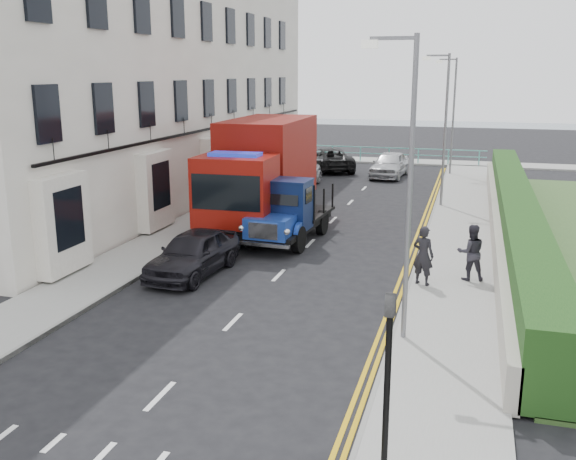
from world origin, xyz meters
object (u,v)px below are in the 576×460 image
(pedestrian_east_near, at_px, (423,255))
(red_lorry, at_px, (262,170))
(lamp_near, at_px, (405,174))
(parked_car_front, at_px, (193,253))
(lamp_far, at_px, (452,109))
(bedford_lorry, at_px, (284,215))
(lamp_mid, at_px, (443,121))

(pedestrian_east_near, bearing_deg, red_lorry, -21.82)
(lamp_near, bearing_deg, red_lorry, 123.35)
(red_lorry, xyz_separation_m, pedestrian_east_near, (7.01, -6.27, -1.29))
(parked_car_front, bearing_deg, red_lorry, 94.47)
(lamp_far, distance_m, parked_car_front, 23.86)
(lamp_far, bearing_deg, bedford_lorry, -105.41)
(lamp_near, relative_size, bedford_lorry, 1.33)
(lamp_near, xyz_separation_m, red_lorry, (-6.78, 10.31, -1.70))
(bedford_lorry, relative_size, parked_car_front, 1.28)
(red_lorry, relative_size, pedestrian_east_near, 4.71)
(lamp_near, distance_m, lamp_far, 26.00)
(bedford_lorry, height_order, pedestrian_east_near, bedford_lorry)
(lamp_near, height_order, red_lorry, lamp_near)
(lamp_near, relative_size, lamp_mid, 1.00)
(red_lorry, xyz_separation_m, parked_car_front, (0.01, -6.95, -1.59))
(bedford_lorry, distance_m, red_lorry, 3.43)
(lamp_mid, relative_size, lamp_far, 1.00)
(parked_car_front, distance_m, pedestrian_east_near, 7.04)
(bedford_lorry, relative_size, red_lorry, 0.64)
(pedestrian_east_near, bearing_deg, lamp_near, 106.84)
(lamp_mid, height_order, bedford_lorry, lamp_mid)
(bedford_lorry, relative_size, pedestrian_east_near, 2.99)
(lamp_near, bearing_deg, bedford_lorry, 123.83)
(red_lorry, relative_size, parked_car_front, 2.02)
(bedford_lorry, bearing_deg, lamp_far, 78.35)
(lamp_mid, xyz_separation_m, red_lorry, (-6.78, -5.69, -1.70))
(lamp_near, bearing_deg, parked_car_front, 153.63)
(parked_car_front, relative_size, pedestrian_east_near, 2.34)
(lamp_near, distance_m, lamp_mid, 16.00)
(lamp_mid, relative_size, parked_car_front, 1.70)
(lamp_mid, height_order, pedestrian_east_near, lamp_mid)
(lamp_near, relative_size, lamp_far, 1.00)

